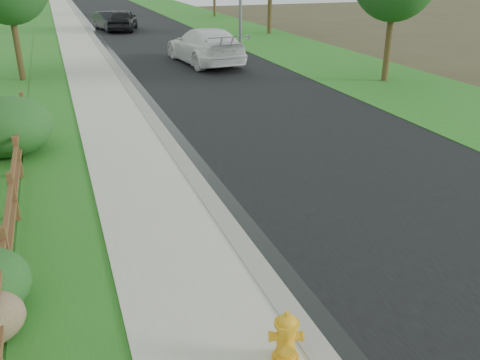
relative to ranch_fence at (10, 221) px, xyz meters
name	(u,v)px	position (x,y,z in m)	size (l,w,h in m)	color
road	(154,36)	(8.20, 28.60, -0.61)	(8.00, 90.00, 0.02)	black
curb	(94,38)	(4.00, 28.60, -0.56)	(0.40, 90.00, 0.12)	gray
wet_gutter	(100,39)	(4.35, 28.60, -0.60)	(0.50, 90.00, 0.00)	black
sidewalk	(75,39)	(2.70, 28.60, -0.57)	(2.20, 90.00, 0.10)	#AFAA98
grass_strip	(46,41)	(0.80, 28.60, -0.59)	(1.60, 90.00, 0.06)	#1E5F1B
verge_far	(243,32)	(15.10, 28.60, -0.60)	(6.00, 90.00, 0.04)	#1E5F1B
ranch_fence	(10,221)	(0.00, 0.00, 0.00)	(0.12, 16.92, 1.10)	#51351B
fire_hydrant	(286,339)	(3.50, -4.43, -0.16)	(0.52, 0.42, 0.79)	orange
white_suv	(205,46)	(8.66, 16.94, 0.31)	(2.55, 6.28, 1.82)	white
dark_car_mid	(122,20)	(6.54, 32.49, 0.21)	(1.92, 4.76, 1.62)	black
dark_car_far	(109,21)	(5.60, 33.18, 0.09)	(1.46, 4.18, 1.38)	black
shrub_d	(7,127)	(-0.30, 5.55, 0.20)	(2.39, 2.39, 1.63)	#1E4619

